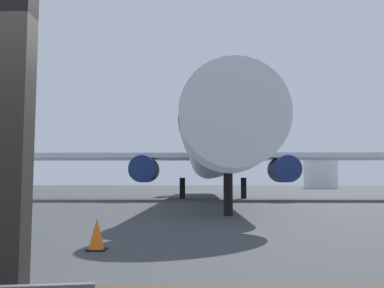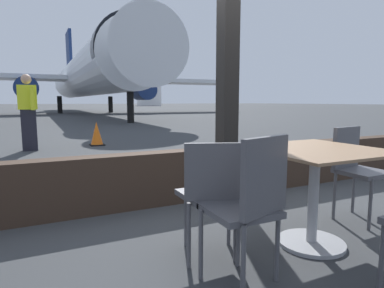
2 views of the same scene
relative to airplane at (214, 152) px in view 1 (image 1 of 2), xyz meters
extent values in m
plane|color=#383A3D|center=(-2.46, 11.87, -3.50)|extent=(220.00, 220.00, 0.00)
cube|color=black|center=(-2.46, -28.13, -1.61)|extent=(0.20, 0.20, 3.77)
cylinder|color=silver|center=(0.00, 1.22, 0.01)|extent=(3.77, 33.28, 3.77)
cone|color=silver|center=(0.00, -16.72, 0.01)|extent=(3.58, 2.60, 3.58)
cylinder|color=black|center=(0.00, -14.82, 0.16)|extent=(3.85, 0.90, 3.85)
cube|color=silver|center=(-8.06, 1.16, -0.29)|extent=(14.22, 4.20, 0.36)
cube|color=silver|center=(8.06, 1.16, -0.29)|extent=(14.22, 4.20, 0.36)
cylinder|color=navy|center=(-5.09, -0.24, -1.29)|extent=(1.90, 3.20, 1.90)
cylinder|color=navy|center=(5.09, -0.24, -1.29)|extent=(1.90, 3.20, 1.90)
cube|color=navy|center=(0.00, 16.36, 4.30)|extent=(0.36, 4.40, 5.20)
cylinder|color=black|center=(0.00, -14.52, -2.69)|extent=(0.36, 0.36, 1.63)
cylinder|color=black|center=(-2.40, 2.16, -2.69)|extent=(0.44, 0.44, 1.63)
cylinder|color=black|center=(2.40, 2.16, -2.69)|extent=(0.44, 0.44, 1.63)
cube|color=black|center=(-4.67, -23.13, -3.02)|extent=(0.32, 0.20, 0.95)
cube|color=yellow|center=(-4.67, -23.13, -2.27)|extent=(0.40, 0.22, 0.55)
sphere|color=tan|center=(-4.67, -23.13, -1.87)|extent=(0.22, 0.22, 0.22)
cylinder|color=yellow|center=(-4.57, -23.34, -2.30)|extent=(0.09, 0.09, 0.52)
cylinder|color=yellow|center=(-4.78, -22.91, -2.30)|extent=(0.09, 0.09, 0.52)
cone|color=orange|center=(-3.13, -22.85, -3.19)|extent=(0.32, 0.32, 0.62)
cube|color=black|center=(-3.13, -22.85, -3.48)|extent=(0.36, 0.36, 0.03)
cylinder|color=white|center=(22.64, 51.37, -0.73)|extent=(6.42, 6.42, 5.53)
camera|label=1|loc=(-1.17, -31.06, -2.18)|focal=39.50mm
camera|label=2|loc=(-4.52, -31.47, -2.36)|focal=30.49mm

